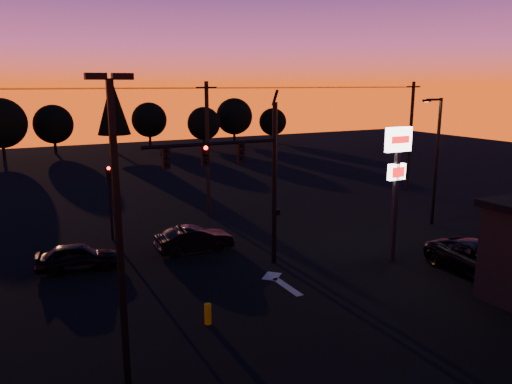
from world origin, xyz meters
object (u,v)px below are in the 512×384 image
(parking_lot_light, at_px, (118,214))
(pylon_sign, at_px, (397,166))
(streetlight, at_px, (436,156))
(secondary_signal, at_px, (110,192))
(car_mid, at_px, (194,239))
(car_left, at_px, (78,257))
(suv_parked, at_px, (482,260))
(bollard, at_px, (208,314))
(traffic_signal_mast, at_px, (245,169))

(parking_lot_light, height_order, pylon_sign, parking_lot_light)
(streetlight, bearing_deg, secondary_signal, 162.44)
(parking_lot_light, bearing_deg, streetlight, 21.65)
(car_mid, bearing_deg, car_left, 91.27)
(secondary_signal, distance_m, car_left, 5.21)
(streetlight, bearing_deg, car_left, 174.81)
(pylon_sign, relative_size, suv_parked, 1.23)
(bollard, xyz_separation_m, car_mid, (2.46, 8.08, 0.28))
(traffic_signal_mast, distance_m, car_left, 9.16)
(bollard, relative_size, suv_parked, 0.15)
(car_left, height_order, car_mid, car_mid)
(traffic_signal_mast, bearing_deg, parking_lot_light, -136.63)
(traffic_signal_mast, relative_size, pylon_sign, 1.26)
(secondary_signal, bearing_deg, parking_lot_light, -99.79)
(secondary_signal, xyz_separation_m, bollard, (1.06, -12.13, -2.46))
(traffic_signal_mast, bearing_deg, bollard, -129.59)
(traffic_signal_mast, xyz_separation_m, bollard, (-3.84, -4.64, -4.54))
(secondary_signal, distance_m, bollard, 12.43)
(streetlight, distance_m, bollard, 19.30)
(suv_parked, bearing_deg, car_mid, 141.54)
(traffic_signal_mast, distance_m, streetlight, 14.10)
(streetlight, height_order, car_mid, streetlight)
(car_left, xyz_separation_m, car_mid, (5.96, -0.01, 0.02))
(pylon_sign, bearing_deg, traffic_signal_mast, 160.64)
(streetlight, bearing_deg, pylon_sign, -149.92)
(pylon_sign, height_order, bollard, pylon_sign)
(secondary_signal, bearing_deg, bollard, -84.99)
(car_mid, bearing_deg, streetlight, -95.76)
(parking_lot_light, bearing_deg, suv_parked, 3.41)
(traffic_signal_mast, bearing_deg, pylon_sign, -19.36)
(secondary_signal, distance_m, pylon_sign, 15.75)
(parking_lot_light, xyz_separation_m, car_left, (0.06, 10.44, -4.61))
(traffic_signal_mast, height_order, pylon_sign, traffic_signal_mast)
(parking_lot_light, xyz_separation_m, car_mid, (6.03, 10.43, -4.59))
(secondary_signal, relative_size, suv_parked, 0.79)
(traffic_signal_mast, relative_size, streetlight, 1.07)
(parking_lot_light, bearing_deg, traffic_signal_mast, 43.37)
(bollard, relative_size, car_left, 0.21)
(streetlight, bearing_deg, traffic_signal_mast, -173.86)
(parking_lot_light, relative_size, streetlight, 1.14)
(parking_lot_light, bearing_deg, secondary_signal, 80.21)
(parking_lot_light, relative_size, car_left, 2.35)
(bollard, bearing_deg, car_left, 113.40)
(pylon_sign, distance_m, car_mid, 11.17)
(traffic_signal_mast, height_order, car_left, traffic_signal_mast)
(streetlight, distance_m, car_left, 21.76)
(parking_lot_light, distance_m, bollard, 6.48)
(parking_lot_light, height_order, streetlight, parking_lot_light)
(secondary_signal, relative_size, car_left, 1.12)
(car_left, bearing_deg, secondary_signal, -21.47)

